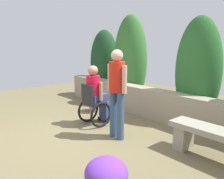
{
  "coord_description": "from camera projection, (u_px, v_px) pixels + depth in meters",
  "views": [
    {
      "loc": [
        3.57,
        -2.34,
        1.77
      ],
      "look_at": [
        0.03,
        0.7,
        0.85
      ],
      "focal_mm": 36.63,
      "sensor_mm": 36.0,
      "label": 1
    }
  ],
  "objects": [
    {
      "name": "ground_plane",
      "position": [
        84.0,
        136.0,
        4.5
      ],
      "size": [
        11.56,
        11.56,
        0.0
      ],
      "primitive_type": "plane",
      "color": "brown"
    },
    {
      "name": "stone_bench",
      "position": [
        222.0,
        142.0,
        3.42
      ],
      "size": [
        1.65,
        0.41,
        0.51
      ],
      "rotation": [
        0.0,
        0.0,
        0.14
      ],
      "color": "gray",
      "rests_on": "ground"
    },
    {
      "name": "person_standing_companion",
      "position": [
        117.0,
        88.0,
        4.24
      ],
      "size": [
        0.49,
        0.3,
        1.69
      ],
      "rotation": [
        0.0,
        0.0,
        0.24
      ],
      "color": "#344C6D",
      "rests_on": "ground"
    },
    {
      "name": "hedge_backdrop",
      "position": [
        157.0,
        66.0,
        6.03
      ],
      "size": [
        6.25,
        0.99,
        2.62
      ],
      "color": "#1A4021",
      "rests_on": "ground"
    },
    {
      "name": "person_in_wheelchair",
      "position": [
        95.0,
        97.0,
        5.06
      ],
      "size": [
        0.53,
        0.66,
        1.33
      ],
      "rotation": [
        0.0,
        0.0,
        0.09
      ],
      "color": "black",
      "rests_on": "ground"
    },
    {
      "name": "flower_pot_red_accent",
      "position": [
        94.0,
        102.0,
        6.09
      ],
      "size": [
        0.46,
        0.46,
        0.44
      ],
      "color": "gray",
      "rests_on": "ground"
    },
    {
      "name": "stone_retaining_wall",
      "position": [
        148.0,
        103.0,
        5.65
      ],
      "size": [
        6.31,
        0.36,
        0.72
      ],
      "primitive_type": "cube",
      "color": "gray",
      "rests_on": "ground"
    },
    {
      "name": "flower_pot_purple_near",
      "position": [
        106.0,
        179.0,
        2.54
      ],
      "size": [
        0.49,
        0.49,
        0.55
      ],
      "color": "gray",
      "rests_on": "ground"
    }
  ]
}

